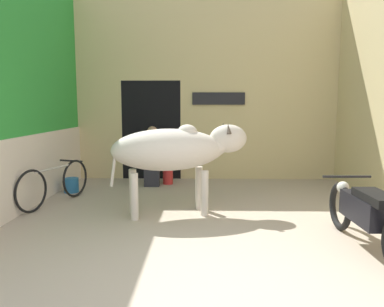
{
  "coord_description": "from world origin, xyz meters",
  "views": [
    {
      "loc": [
        -0.1,
        -2.88,
        1.56
      ],
      "look_at": [
        -0.23,
        2.26,
        0.9
      ],
      "focal_mm": 35.0,
      "sensor_mm": 36.0,
      "label": 1
    }
  ],
  "objects": [
    {
      "name": "wall_left_shopfront",
      "position": [
        -2.81,
        2.51,
        1.93
      ],
      "size": [
        0.25,
        5.03,
        3.98
      ],
      "color": "green",
      "rests_on": "ground_plane"
    },
    {
      "name": "cow",
      "position": [
        -0.45,
        2.41,
        0.94
      ],
      "size": [
        2.03,
        0.99,
        1.32
      ],
      "color": "beige",
      "rests_on": "ground_plane"
    },
    {
      "name": "bucket",
      "position": [
        -2.46,
        3.71,
        0.13
      ],
      "size": [
        0.26,
        0.26,
        0.26
      ],
      "color": "#23669E",
      "rests_on": "ground_plane"
    },
    {
      "name": "shopkeeper_seated",
      "position": [
        -1.06,
        4.36,
        0.61
      ],
      "size": [
        0.42,
        0.33,
        1.16
      ],
      "color": "#282833",
      "rests_on": "ground_plane"
    },
    {
      "name": "wall_back_with_doorway",
      "position": [
        -0.38,
        5.27,
        1.68
      ],
      "size": [
        5.46,
        0.93,
        3.98
      ],
      "color": "#D1BC84",
      "rests_on": "ground_plane"
    },
    {
      "name": "plastic_stool",
      "position": [
        -0.77,
        4.48,
        0.23
      ],
      "size": [
        0.28,
        0.28,
        0.43
      ],
      "color": "red",
      "rests_on": "ground_plane"
    },
    {
      "name": "ground_plane",
      "position": [
        0.0,
        0.0,
        0.0
      ],
      "size": [
        30.0,
        30.0,
        0.0
      ],
      "primitive_type": "plane",
      "color": "tan"
    },
    {
      "name": "bicycle",
      "position": [
        -2.43,
        2.9,
        0.33
      ],
      "size": [
        0.62,
        1.6,
        0.65
      ],
      "color": "black",
      "rests_on": "ground_plane"
    },
    {
      "name": "motorcycle_near",
      "position": [
        1.67,
        1.06,
        0.41
      ],
      "size": [
        0.58,
        1.99,
        0.73
      ],
      "color": "black",
      "rests_on": "ground_plane"
    }
  ]
}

